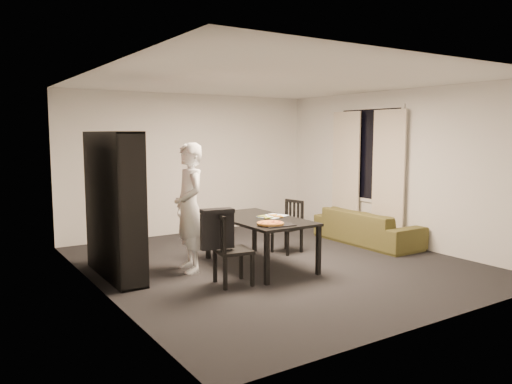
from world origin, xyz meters
TOP-DOWN VIEW (x-y plane):
  - room at (0.00, 0.00)m, footprint 5.01×5.51m
  - window_pane at (2.48, 0.60)m, footprint 0.02×1.40m
  - window_frame at (2.48, 0.60)m, footprint 0.03×1.52m
  - curtain_left at (2.40, 0.08)m, footprint 0.03×0.70m
  - curtain_right at (2.40, 1.12)m, footprint 0.03×0.70m
  - bookshelf at (-2.16, 0.60)m, footprint 0.35×1.50m
  - dining_table at (-0.28, -0.02)m, footprint 0.92×1.66m
  - chair_left at (-1.12, -0.54)m, footprint 0.47×0.47m
  - chair_right at (0.60, 0.45)m, footprint 0.45×0.45m
  - draped_jacket at (-1.24, -0.52)m, footprint 0.42×0.23m
  - person at (-1.22, 0.30)m, footprint 0.49×0.68m
  - baking_tray at (-0.40, -0.60)m, footprint 0.43×0.36m
  - pepperoni_pizza at (-0.48, -0.56)m, footprint 0.35×0.35m
  - kitchen_towel at (-0.06, -0.02)m, footprint 0.48×0.42m
  - pizza_slices at (-0.13, -0.06)m, footprint 0.44×0.40m
  - sofa at (2.08, 0.22)m, footprint 0.76×1.95m

SIDE VIEW (x-z plane):
  - sofa at x=2.08m, z-range 0.00..0.57m
  - chair_right at x=0.60m, z-range 0.06..0.88m
  - chair_left at x=-1.12m, z-range 0.06..0.96m
  - dining_table at x=-0.28m, z-range 0.28..0.98m
  - kitchen_towel at x=-0.06m, z-range 0.69..0.70m
  - baking_tray at x=-0.40m, z-range 0.69..0.70m
  - pizza_slices at x=-0.13m, z-range 0.70..0.71m
  - pepperoni_pizza at x=-0.48m, z-range 0.70..0.73m
  - draped_jacket at x=-1.24m, z-range 0.49..0.99m
  - person at x=-1.22m, z-range 0.00..1.75m
  - bookshelf at x=-2.16m, z-range 0.00..1.90m
  - curtain_left at x=2.40m, z-range 0.02..2.27m
  - curtain_right at x=2.40m, z-range 0.02..2.27m
  - room at x=0.00m, z-range 0.00..2.60m
  - window_pane at x=2.48m, z-range 0.70..2.30m
  - window_frame at x=2.48m, z-range 0.64..2.36m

